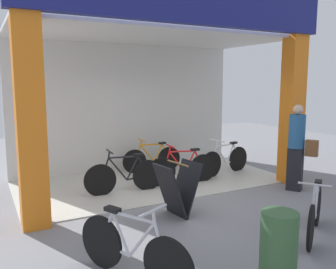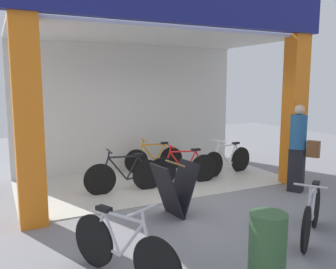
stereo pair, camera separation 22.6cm
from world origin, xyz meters
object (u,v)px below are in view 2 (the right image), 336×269
(bicycle_parked_0, at_px, (122,249))
(bicycle_inside_2, at_px, (227,161))
(bicycle_inside_3, at_px, (154,158))
(bicycle_parked_1, at_px, (312,215))
(bicycle_inside_0, at_px, (125,175))
(pedestrian_0, at_px, (299,148))
(sandwich_board_sign, at_px, (175,189))
(bicycle_inside_1, at_px, (184,169))
(trash_bin, at_px, (267,259))

(bicycle_parked_0, bearing_deg, bicycle_inside_2, 41.11)
(bicycle_inside_3, distance_m, bicycle_parked_1, 4.49)
(bicycle_parked_1, bearing_deg, bicycle_inside_0, 117.71)
(pedestrian_0, bearing_deg, bicycle_parked_0, -159.67)
(bicycle_parked_0, distance_m, sandwich_board_sign, 2.04)
(sandwich_board_sign, relative_size, pedestrian_0, 0.51)
(bicycle_inside_0, height_order, bicycle_parked_1, bicycle_inside_0)
(sandwich_board_sign, xyz_separation_m, pedestrian_0, (2.82, 0.09, 0.45))
(sandwich_board_sign, bearing_deg, bicycle_inside_1, 56.89)
(bicycle_inside_1, bearing_deg, bicycle_parked_0, -128.70)
(bicycle_inside_1, height_order, bicycle_inside_2, bicycle_inside_1)
(bicycle_parked_1, relative_size, pedestrian_0, 0.74)
(bicycle_inside_1, height_order, bicycle_parked_1, bicycle_inside_1)
(bicycle_inside_2, distance_m, trash_bin, 5.02)
(bicycle_inside_2, height_order, bicycle_inside_3, bicycle_inside_2)
(bicycle_inside_0, xyz_separation_m, bicycle_inside_1, (1.34, 0.01, -0.00))
(trash_bin, bearing_deg, bicycle_inside_0, 90.87)
(bicycle_parked_1, xyz_separation_m, pedestrian_0, (1.50, 1.72, 0.56))
(bicycle_inside_3, height_order, trash_bin, trash_bin)
(bicycle_parked_0, distance_m, trash_bin, 1.54)
(bicycle_inside_0, xyz_separation_m, trash_bin, (0.06, -4.04, 0.11))
(bicycle_inside_0, xyz_separation_m, sandwich_board_sign, (0.33, -1.53, 0.09))
(bicycle_inside_0, relative_size, bicycle_inside_3, 1.08)
(bicycle_inside_3, bearing_deg, pedestrian_0, -54.91)
(bicycle_inside_0, bearing_deg, bicycle_parked_0, -109.72)
(bicycle_inside_3, xyz_separation_m, sandwich_board_sign, (-0.89, -2.84, 0.12))
(bicycle_inside_3, bearing_deg, bicycle_inside_2, -36.51)
(bicycle_inside_2, bearing_deg, sandwich_board_sign, -142.47)
(bicycle_parked_1, xyz_separation_m, sandwich_board_sign, (-1.33, 1.63, 0.11))
(trash_bin, bearing_deg, bicycle_inside_2, 58.86)
(bicycle_inside_3, bearing_deg, sandwich_board_sign, -107.44)
(bicycle_inside_0, height_order, sandwich_board_sign, sandwich_board_sign)
(bicycle_inside_1, bearing_deg, pedestrian_0, -38.51)
(bicycle_inside_2, relative_size, sandwich_board_sign, 1.71)
(bicycle_inside_2, distance_m, pedestrian_0, 1.85)
(bicycle_inside_2, distance_m, bicycle_parked_1, 3.55)
(bicycle_inside_1, distance_m, sandwich_board_sign, 1.84)
(bicycle_inside_0, bearing_deg, bicycle_inside_1, 0.32)
(bicycle_inside_0, xyz_separation_m, bicycle_inside_2, (2.66, 0.25, -0.01))
(bicycle_parked_0, xyz_separation_m, sandwich_board_sign, (1.41, 1.47, 0.09))
(bicycle_inside_2, xyz_separation_m, bicycle_inside_3, (-1.43, 1.06, -0.02))
(bicycle_parked_0, bearing_deg, bicycle_inside_1, 51.30)
(bicycle_inside_2, distance_m, bicycle_inside_3, 1.78)
(bicycle_parked_0, height_order, sandwich_board_sign, sandwich_board_sign)
(bicycle_inside_1, distance_m, pedestrian_0, 2.39)
(bicycle_inside_0, relative_size, bicycle_inside_1, 1.02)
(bicycle_inside_1, xyz_separation_m, sandwich_board_sign, (-1.00, -1.54, 0.10))
(trash_bin, bearing_deg, pedestrian_0, 40.07)
(bicycle_inside_3, bearing_deg, bicycle_inside_0, -133.12)
(bicycle_inside_1, distance_m, bicycle_parked_0, 3.86)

